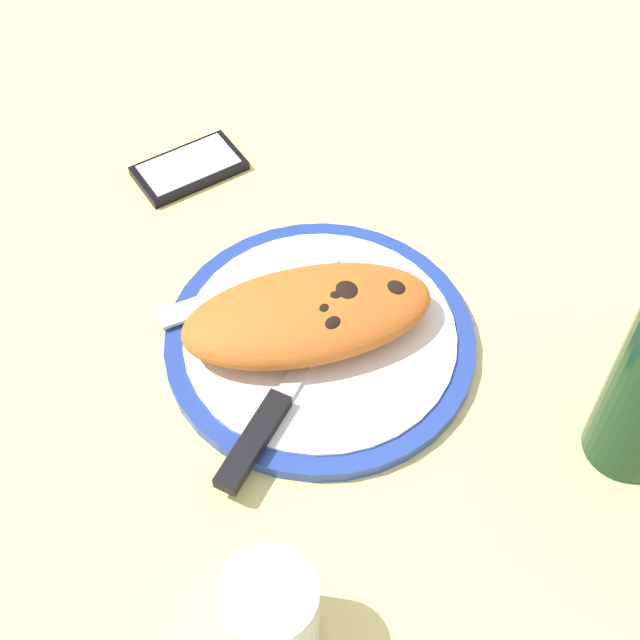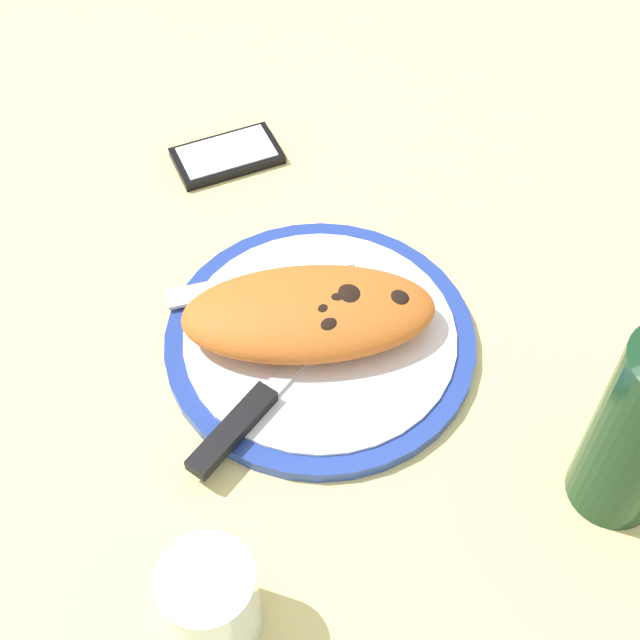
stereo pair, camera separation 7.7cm
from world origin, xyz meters
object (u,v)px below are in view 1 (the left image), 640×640
smartphone (191,167)px  water_glass (271,617)px  plate (320,339)px  calzone (309,315)px  fork (234,295)px  knife (271,415)px

smartphone → water_glass: 50.28cm
plate → water_glass: bearing=51.2°
plate → calzone: calzone is taller
calzone → fork: calzone is taller
smartphone → water_glass: size_ratio=1.34×
calzone → plate: bearing=130.7°
smartphone → plate: bearing=89.5°
plate → calzone: size_ratio=1.14×
calzone → knife: (7.40, 6.17, -1.85)cm
knife → water_glass: size_ratio=2.32×
smartphone → water_glass: bearing=70.5°
calzone → smartphone: (-0.93, -25.94, -3.35)cm
smartphone → water_glass: water_glass is taller
plate → calzone: 3.34cm
water_glass → calzone: bearing=-126.6°
calzone → knife: size_ratio=1.25×
knife → calzone: bearing=-140.2°
calzone → fork: (3.86, -7.07, -2.15)cm
fork → smartphone: fork is taller
fork → smartphone: size_ratio=1.57×
plate → knife: (8.09, 5.37, 1.31)cm
knife → water_glass: 17.46cm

